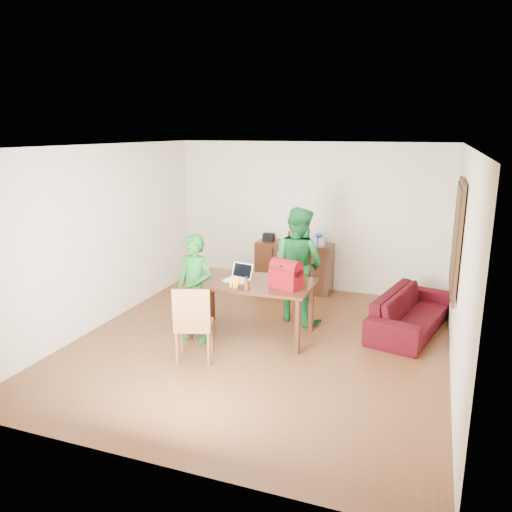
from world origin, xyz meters
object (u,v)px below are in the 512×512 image
at_px(person_near, 195,289).
at_px(bottle, 247,283).
at_px(red_bag, 286,277).
at_px(table, 251,288).
at_px(sofa, 411,312).
at_px(laptop, 236,278).
at_px(person_far, 298,265).
at_px(chair, 194,338).

xyz_separation_m(person_near, bottle, (0.73, 0.08, 0.14)).
bearing_deg(red_bag, table, -170.95).
relative_size(red_bag, sofa, 0.22).
bearing_deg(sofa, table, 127.79).
height_order(laptop, red_bag, red_bag).
height_order(person_near, bottle, person_near).
relative_size(table, person_far, 0.98).
bearing_deg(person_near, table, 44.83).
height_order(table, laptop, laptop).
bearing_deg(chair, sofa, 18.95).
height_order(table, person_near, person_near).
bearing_deg(chair, person_far, 45.80).
distance_m(person_near, red_bag, 1.27).
distance_m(laptop, bottle, 0.41).
height_order(table, sofa, table).
relative_size(person_near, person_far, 0.86).
relative_size(person_far, bottle, 10.05).
xyz_separation_m(table, red_bag, (0.54, -0.10, 0.26)).
xyz_separation_m(person_far, bottle, (-0.39, -1.19, 0.01)).
bearing_deg(laptop, table, 27.75).
distance_m(bottle, red_bag, 0.54).
bearing_deg(bottle, table, 100.73).
xyz_separation_m(person_near, person_far, (1.12, 1.27, 0.13)).
xyz_separation_m(person_near, sofa, (2.82, 1.43, -0.48)).
bearing_deg(sofa, red_bag, 137.23).
bearing_deg(person_far, table, 84.46).
distance_m(chair, red_bag, 1.47).
relative_size(person_near, red_bag, 3.64).
bearing_deg(bottle, person_far, 71.79).
relative_size(chair, person_near, 0.67).
distance_m(table, sofa, 2.41).
distance_m(person_far, red_bag, 0.94).
bearing_deg(bottle, red_bag, 28.76).
xyz_separation_m(table, sofa, (2.16, 0.99, -0.42)).
distance_m(bottle, sofa, 2.56).
bearing_deg(laptop, sofa, 36.63).
distance_m(chair, sofa, 3.25).
height_order(person_far, sofa, person_far).
relative_size(chair, laptop, 2.72).
xyz_separation_m(person_near, laptop, (0.46, 0.39, 0.09)).
distance_m(laptop, red_bag, 0.76).
bearing_deg(table, chair, -113.19).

